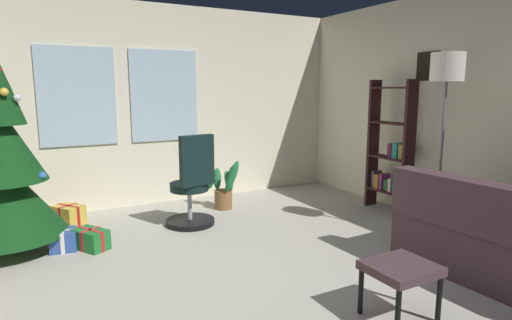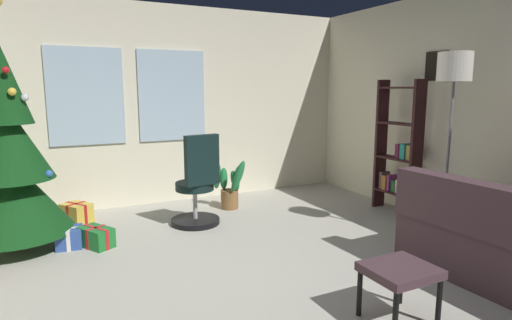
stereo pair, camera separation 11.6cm
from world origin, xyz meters
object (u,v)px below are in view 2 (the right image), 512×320
Objects in this scene: holiday_tree at (12,168)px; gift_box_blue at (69,237)px; gift_box_green at (96,237)px; potted_plant at (230,187)px; office_chair at (197,191)px; floor_lamp at (453,84)px; footstool at (400,274)px; bookshelf at (398,154)px; gift_box_gold at (77,214)px.

gift_box_blue is (0.45, -0.18, -0.71)m from holiday_tree.
potted_plant is at bearing 20.90° from gift_box_green.
floor_lamp is (2.09, -1.61, 1.19)m from office_chair.
footstool is 0.23× the size of floor_lamp.
office_chair is 0.56× the size of floor_lamp.
holiday_tree is 2.27× the size of office_chair.
floor_lamp is at bearing -54.32° from potted_plant.
office_chair is (1.81, -0.10, -0.40)m from holiday_tree.
footstool is 0.18× the size of holiday_tree.
gift_box_blue is 0.29× the size of office_chair.
office_chair reaches higher than footstool.
gift_box_blue is at bearing 127.84° from footstool.
holiday_tree is 7.87× the size of gift_box_blue.
gift_box_blue is 0.16× the size of floor_lamp.
holiday_tree is at bearing 158.17° from gift_box_blue.
gift_box_green is 3.63m from bookshelf.
potted_plant is (1.96, 0.54, 0.19)m from gift_box_blue.
bookshelf is at bearing 45.84° from footstool.
gift_box_blue is at bearing 171.82° from bookshelf.
potted_plant is at bearing 8.49° from holiday_tree.
footstool is at bearing -52.16° from gift_box_blue.
gift_box_gold is at bearing 97.91° from gift_box_green.
bookshelf is at bearing -8.18° from gift_box_blue.
holiday_tree is at bearing -135.00° from gift_box_gold.
bookshelf is 1.35m from floor_lamp.
footstool reaches higher than gift_box_blue.
footstool is 1.10× the size of gift_box_green.
gift_box_green is (-1.68, 2.35, -0.23)m from footstool.
floor_lamp is at bearing -108.56° from bookshelf.
floor_lamp reaches higher than bookshelf.
gift_box_blue is 0.18× the size of bookshelf.
footstool is 2.61m from office_chair.
gift_box_gold is at bearing 151.87° from office_chair.
floor_lamp is at bearing -37.65° from office_chair.
holiday_tree is 1.05m from gift_box_gold.
office_chair is at bearing 9.97° from gift_box_green.
bookshelf is at bearing -30.76° from potted_plant.
bookshelf reaches higher than footstool.
gift_box_gold is at bearing 81.15° from gift_box_blue.
bookshelf reaches higher than gift_box_green.
gift_box_blue is at bearing -176.69° from office_chair.
holiday_tree is 1.26× the size of floor_lamp.
gift_box_gold is 4.30m from floor_lamp.
floor_lamp is at bearing 31.29° from footstool.
gift_box_blue is (-0.12, -0.75, -0.02)m from gift_box_gold.
holiday_tree reaches higher than bookshelf.
gift_box_green is 0.26m from gift_box_blue.
floor_lamp reaches higher than footstool.
gift_box_green is at bearing -23.58° from holiday_tree.
gift_box_green is at bearing 156.25° from floor_lamp.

